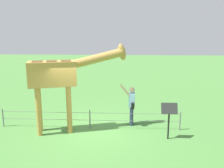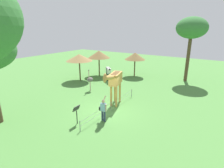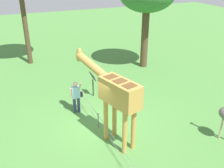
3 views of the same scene
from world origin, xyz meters
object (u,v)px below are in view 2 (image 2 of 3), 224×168
(visitor, at_px, (103,109))
(shade_hut_aside, at_px, (135,56))
(shade_hut_far, at_px, (79,58))
(info_sign, at_px, (77,111))
(tree_west, at_px, (192,29))
(shade_hut_near, at_px, (99,54))
(ostrich, at_px, (90,80))
(giraffe, at_px, (115,81))
(zebra, at_px, (108,71))

(visitor, relative_size, shade_hut_aside, 0.55)
(shade_hut_far, relative_size, info_sign, 2.44)
(tree_west, bearing_deg, shade_hut_near, -70.04)
(shade_hut_near, relative_size, tree_west, 0.45)
(shade_hut_near, bearing_deg, shade_hut_far, -10.92)
(ostrich, relative_size, shade_hut_near, 0.67)
(giraffe, xyz_separation_m, visitor, (2.64, 0.76, -1.24))
(ostrich, distance_m, info_sign, 6.62)
(shade_hut_aside, relative_size, tree_west, 0.42)
(shade_hut_aside, xyz_separation_m, info_sign, (13.33, 2.33, -1.72))
(ostrich, xyz_separation_m, shade_hut_near, (-5.36, -2.88, 1.68))
(zebra, bearing_deg, visitor, 32.27)
(zebra, relative_size, shade_hut_aside, 0.53)
(visitor, xyz_separation_m, info_sign, (1.27, -1.27, 0.05))
(giraffe, distance_m, shade_hut_far, 8.51)
(shade_hut_near, bearing_deg, ostrich, 28.26)
(shade_hut_near, bearing_deg, info_sign, 30.27)
(visitor, height_order, shade_hut_near, shade_hut_near)
(shade_hut_far, distance_m, shade_hut_aside, 7.19)
(giraffe, height_order, info_sign, giraffe)
(giraffe, bearing_deg, shade_hut_near, -135.62)
(giraffe, xyz_separation_m, zebra, (-5.93, -4.65, -0.98))
(ostrich, distance_m, shade_hut_near, 6.32)
(giraffe, distance_m, shade_hut_aside, 9.86)
(visitor, relative_size, shade_hut_far, 0.54)
(zebra, height_order, tree_west, tree_west)
(tree_west, bearing_deg, ostrich, -39.12)
(info_sign, bearing_deg, visitor, 135.06)
(giraffe, bearing_deg, zebra, -141.91)
(info_sign, bearing_deg, shade_hut_far, -138.34)
(giraffe, bearing_deg, ostrich, -112.87)
(zebra, xyz_separation_m, shade_hut_near, (-1.13, -2.26, 1.69))
(giraffe, bearing_deg, tree_west, 162.66)
(visitor, bearing_deg, zebra, -147.73)
(visitor, bearing_deg, ostrich, -132.17)
(zebra, bearing_deg, ostrich, 8.37)
(giraffe, distance_m, visitor, 3.01)
(ostrich, bearing_deg, giraffe, 67.13)
(tree_west, xyz_separation_m, info_sign, (14.70, -3.88, -5.15))
(info_sign, bearing_deg, shade_hut_aside, -170.09)
(zebra, height_order, shade_hut_near, shade_hut_near)
(giraffe, height_order, shade_hut_far, giraffe)
(ostrich, bearing_deg, shade_hut_aside, 171.25)
(visitor, bearing_deg, shade_hut_far, -128.59)
(ostrich, height_order, shade_hut_near, shade_hut_near)
(zebra, bearing_deg, info_sign, 22.83)
(shade_hut_aside, height_order, tree_west, tree_west)
(shade_hut_far, xyz_separation_m, info_sign, (7.87, 7.00, -1.85))
(visitor, bearing_deg, giraffe, -163.91)
(shade_hut_near, distance_m, shade_hut_aside, 4.71)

